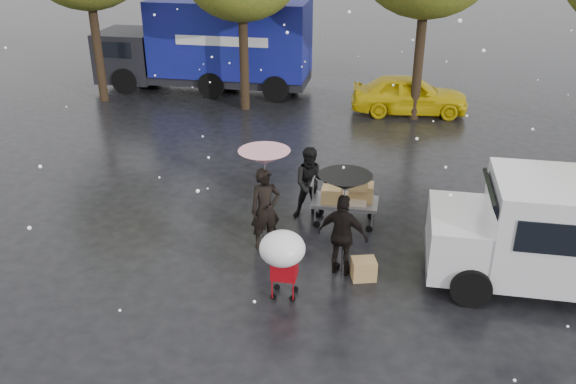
% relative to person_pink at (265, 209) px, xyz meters
% --- Properties ---
extents(ground, '(90.00, 90.00, 0.00)m').
position_rel_person_pink_xyz_m(ground, '(0.66, -0.55, -0.91)').
color(ground, black).
rests_on(ground, ground).
extents(person_pink, '(0.79, 0.72, 1.82)m').
position_rel_person_pink_xyz_m(person_pink, '(0.00, 0.00, 0.00)').
color(person_pink, black).
rests_on(person_pink, ground).
extents(person_middle, '(0.96, 0.81, 1.75)m').
position_rel_person_pink_xyz_m(person_middle, '(0.75, 1.55, -0.04)').
color(person_middle, black).
rests_on(person_middle, ground).
extents(person_black, '(1.08, 0.63, 1.73)m').
position_rel_person_pink_xyz_m(person_black, '(1.73, -0.74, -0.05)').
color(person_black, black).
rests_on(person_black, ground).
extents(umbrella_pink, '(1.07, 1.07, 2.24)m').
position_rel_person_pink_xyz_m(umbrella_pink, '(-0.00, -0.00, 1.18)').
color(umbrella_pink, '#4C4C4C').
rests_on(umbrella_pink, ground).
extents(umbrella_black, '(1.03, 1.03, 2.16)m').
position_rel_person_pink_xyz_m(umbrella_black, '(1.73, -0.74, 1.10)').
color(umbrella_black, '#4C4C4C').
rests_on(umbrella_black, ground).
extents(vendor_cart, '(1.52, 0.80, 1.27)m').
position_rel_person_pink_xyz_m(vendor_cart, '(1.65, 1.36, -0.18)').
color(vendor_cart, slate).
rests_on(vendor_cart, ground).
extents(shopping_cart, '(0.84, 0.84, 1.46)m').
position_rel_person_pink_xyz_m(shopping_cart, '(0.75, -1.90, 0.16)').
color(shopping_cart, '#AC0912').
rests_on(shopping_cart, ground).
extents(white_van, '(4.91, 2.18, 2.20)m').
position_rel_person_pink_xyz_m(white_van, '(5.99, -0.42, 0.25)').
color(white_van, silver).
rests_on(white_van, ground).
extents(blue_truck, '(8.30, 2.60, 3.50)m').
position_rel_person_pink_xyz_m(blue_truck, '(-4.77, 11.65, 0.85)').
color(blue_truck, navy).
rests_on(blue_truck, ground).
extents(box_ground_near, '(0.56, 0.49, 0.42)m').
position_rel_person_pink_xyz_m(box_ground_near, '(2.18, -0.87, -0.70)').
color(box_ground_near, olive).
rests_on(box_ground_near, ground).
extents(box_ground_far, '(0.45, 0.38, 0.31)m').
position_rel_person_pink_xyz_m(box_ground_far, '(3.87, -0.10, -0.76)').
color(box_ground_far, olive).
rests_on(box_ground_far, ground).
extents(yellow_taxi, '(4.18, 2.02, 1.38)m').
position_rel_person_pink_xyz_m(yellow_taxi, '(2.97, 10.01, -0.22)').
color(yellow_taxi, '#D6B70B').
rests_on(yellow_taxi, ground).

